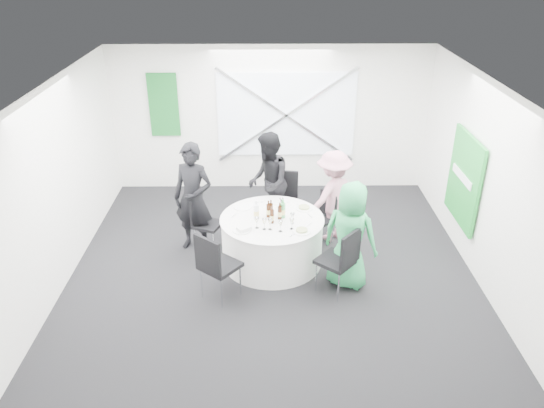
{
  "coord_description": "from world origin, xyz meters",
  "views": [
    {
      "loc": [
        -0.07,
        -6.75,
        4.51
      ],
      "look_at": [
        0.0,
        0.2,
        1.0
      ],
      "focal_mm": 35.0,
      "sensor_mm": 36.0,
      "label": 1
    }
  ],
  "objects_px": {
    "chair_back": "(284,196)",
    "person_woman_pink": "(333,196)",
    "chair_back_left": "(203,219)",
    "person_man_back": "(268,183)",
    "chair_front_right": "(342,257)",
    "person_woman_green": "(350,236)",
    "person_man_back_left": "(193,198)",
    "green_water_bottle": "(283,210)",
    "chair_front_left": "(215,262)",
    "chair_back_right": "(323,214)",
    "banquet_table": "(272,240)",
    "clear_water_bottle": "(256,212)"
  },
  "relations": [
    {
      "from": "chair_front_right",
      "to": "clear_water_bottle",
      "type": "relative_size",
      "value": 3.44
    },
    {
      "from": "chair_back_left",
      "to": "chair_front_right",
      "type": "xyz_separation_m",
      "value": [
        2.03,
        -1.27,
        0.09
      ]
    },
    {
      "from": "chair_back",
      "to": "person_man_back",
      "type": "relative_size",
      "value": 0.59
    },
    {
      "from": "chair_back",
      "to": "clear_water_bottle",
      "type": "height_order",
      "value": "clear_water_bottle"
    },
    {
      "from": "chair_back",
      "to": "person_woman_green",
      "type": "relative_size",
      "value": 0.63
    },
    {
      "from": "chair_front_left",
      "to": "person_man_back",
      "type": "relative_size",
      "value": 0.6
    },
    {
      "from": "clear_water_bottle",
      "to": "person_woman_pink",
      "type": "bearing_deg",
      "value": 30.83
    },
    {
      "from": "chair_front_left",
      "to": "green_water_bottle",
      "type": "height_order",
      "value": "green_water_bottle"
    },
    {
      "from": "chair_back_left",
      "to": "person_woman_green",
      "type": "xyz_separation_m",
      "value": [
        2.17,
        -1.03,
        0.28
      ]
    },
    {
      "from": "chair_front_left",
      "to": "person_woman_pink",
      "type": "bearing_deg",
      "value": -97.37
    },
    {
      "from": "clear_water_bottle",
      "to": "chair_front_right",
      "type": "bearing_deg",
      "value": -34.56
    },
    {
      "from": "person_man_back",
      "to": "green_water_bottle",
      "type": "relative_size",
      "value": 5.81
    },
    {
      "from": "banquet_table",
      "to": "green_water_bottle",
      "type": "distance_m",
      "value": 0.52
    },
    {
      "from": "chair_back_left",
      "to": "clear_water_bottle",
      "type": "bearing_deg",
      "value": -95.85
    },
    {
      "from": "person_woman_green",
      "to": "chair_back_right",
      "type": "bearing_deg",
      "value": -49.99
    },
    {
      "from": "chair_back",
      "to": "banquet_table",
      "type": "bearing_deg",
      "value": -90.0
    },
    {
      "from": "banquet_table",
      "to": "chair_front_right",
      "type": "xyz_separation_m",
      "value": [
        0.95,
        -0.82,
        0.22
      ]
    },
    {
      "from": "chair_front_right",
      "to": "green_water_bottle",
      "type": "height_order",
      "value": "green_water_bottle"
    },
    {
      "from": "chair_back_left",
      "to": "person_woman_pink",
      "type": "xyz_separation_m",
      "value": [
        2.08,
        0.27,
        0.26
      ]
    },
    {
      "from": "chair_back_left",
      "to": "person_woman_green",
      "type": "height_order",
      "value": "person_woman_green"
    },
    {
      "from": "chair_front_left",
      "to": "person_woman_pink",
      "type": "xyz_separation_m",
      "value": [
        1.77,
        1.67,
        0.16
      ]
    },
    {
      "from": "chair_back_right",
      "to": "chair_front_right",
      "type": "bearing_deg",
      "value": -32.06
    },
    {
      "from": "person_woman_pink",
      "to": "person_woman_green",
      "type": "distance_m",
      "value": 1.31
    },
    {
      "from": "chair_back",
      "to": "person_woman_pink",
      "type": "relative_size",
      "value": 0.65
    },
    {
      "from": "banquet_table",
      "to": "person_man_back",
      "type": "bearing_deg",
      "value": 92.71
    },
    {
      "from": "chair_back",
      "to": "chair_front_right",
      "type": "distance_m",
      "value": 2.06
    },
    {
      "from": "chair_back_left",
      "to": "person_man_back",
      "type": "distance_m",
      "value": 1.26
    },
    {
      "from": "green_water_bottle",
      "to": "chair_front_left",
      "type": "bearing_deg",
      "value": -133.73
    },
    {
      "from": "person_man_back",
      "to": "clear_water_bottle",
      "type": "bearing_deg",
      "value": -12.27
    },
    {
      "from": "person_woman_green",
      "to": "chair_front_left",
      "type": "bearing_deg",
      "value": 39.55
    },
    {
      "from": "green_water_bottle",
      "to": "chair_front_right",
      "type": "bearing_deg",
      "value": -47.41
    },
    {
      "from": "person_man_back_left",
      "to": "chair_back",
      "type": "bearing_deg",
      "value": 44.68
    },
    {
      "from": "chair_front_right",
      "to": "person_man_back_left",
      "type": "height_order",
      "value": "person_man_back_left"
    },
    {
      "from": "person_woman_pink",
      "to": "banquet_table",
      "type": "bearing_deg",
      "value": 0.0
    },
    {
      "from": "person_man_back",
      "to": "green_water_bottle",
      "type": "distance_m",
      "value": 1.06
    },
    {
      "from": "chair_back_left",
      "to": "chair_front_right",
      "type": "bearing_deg",
      "value": -99.62
    },
    {
      "from": "chair_back_right",
      "to": "person_man_back",
      "type": "relative_size",
      "value": 0.5
    },
    {
      "from": "chair_back_right",
      "to": "chair_front_right",
      "type": "relative_size",
      "value": 0.84
    },
    {
      "from": "banquet_table",
      "to": "chair_back_left",
      "type": "relative_size",
      "value": 1.77
    },
    {
      "from": "chair_back",
      "to": "chair_front_left",
      "type": "bearing_deg",
      "value": -104.76
    },
    {
      "from": "chair_back",
      "to": "person_man_back_left",
      "type": "distance_m",
      "value": 1.61
    },
    {
      "from": "chair_back",
      "to": "green_water_bottle",
      "type": "distance_m",
      "value": 1.11
    },
    {
      "from": "banquet_table",
      "to": "green_water_bottle",
      "type": "xyz_separation_m",
      "value": [
        0.16,
        0.03,
        0.5
      ]
    },
    {
      "from": "chair_back_left",
      "to": "person_man_back_left",
      "type": "distance_m",
      "value": 0.4
    },
    {
      "from": "chair_back_right",
      "to": "clear_water_bottle",
      "type": "relative_size",
      "value": 2.88
    },
    {
      "from": "banquet_table",
      "to": "chair_back",
      "type": "distance_m",
      "value": 1.14
    },
    {
      "from": "chair_back_right",
      "to": "green_water_bottle",
      "type": "bearing_deg",
      "value": -85.44
    },
    {
      "from": "chair_back",
      "to": "chair_back_right",
      "type": "xyz_separation_m",
      "value": [
        0.62,
        -0.48,
        -0.09
      ]
    },
    {
      "from": "person_man_back",
      "to": "banquet_table",
      "type": "bearing_deg",
      "value": 0.0
    },
    {
      "from": "person_woman_pink",
      "to": "clear_water_bottle",
      "type": "xyz_separation_m",
      "value": [
        -1.23,
        -0.73,
        0.11
      ]
    }
  ]
}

